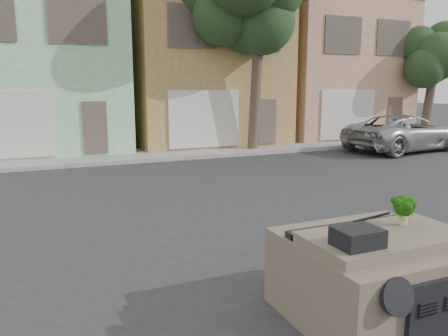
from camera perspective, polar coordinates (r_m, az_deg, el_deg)
ground_plane at (r=8.23m, az=4.39°, el=-9.29°), size 120.00×120.00×0.00m
sidewalk at (r=17.92m, az=-11.40°, el=1.64°), size 40.00×3.00×0.15m
townhouse_mint at (r=21.36m, az=-23.56°, el=12.35°), size 7.20×8.20×7.55m
townhouse_tan at (r=22.69m, az=-3.77°, el=13.03°), size 7.20×8.20×7.55m
townhouse_beige at (r=26.18m, az=12.27°, el=12.48°), size 7.20×8.20×7.55m
silver_pickup at (r=20.93m, az=22.37°, el=2.10°), size 6.01×3.33×1.59m
tree_near at (r=18.80m, az=4.19°, el=14.99°), size 4.40×4.00×8.50m
tree_far at (r=24.98m, az=25.29°, el=10.05°), size 3.20×3.00×6.00m
car_dashboard at (r=5.74m, az=18.91°, el=-12.92°), size 2.00×1.80×1.12m
instrument_hump at (r=4.90m, az=17.04°, el=-8.64°), size 0.48×0.38×0.20m
wiper_arm at (r=5.99m, az=18.79°, el=-6.11°), size 0.69×0.15×0.02m
broccoli at (r=5.78m, az=22.45°, el=-5.07°), size 0.43×0.43×0.39m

